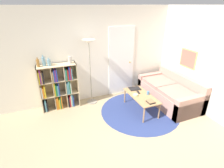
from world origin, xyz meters
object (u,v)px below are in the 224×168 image
bookshelf (59,88)px  vase_on_shelf (70,60)px  bottle_left (38,63)px  bottle_right (49,62)px  coffee_table (141,97)px  cup (148,93)px  laptop (135,89)px  floor_lamp (89,51)px  bottle_middle (44,62)px  bowl (135,95)px  couch (170,93)px

bookshelf → vase_on_shelf: 0.82m
bottle_left → bottle_right: bottle_left is taller
coffee_table → cup: 0.21m
laptop → floor_lamp: bearing=155.8°
bottle_right → vase_on_shelf: 0.51m
coffee_table → bottle_middle: bottle_middle is taller
laptop → bottle_right: size_ratio=1.63×
floor_lamp → bowl: (0.94, -0.86, -1.06)m
laptop → bowl: size_ratio=2.56×
bookshelf → bowl: size_ratio=9.35×
bottle_left → bottle_middle: 0.13m
couch → coffee_table: size_ratio=1.66×
coffee_table → cup: size_ratio=12.90×
bookshelf → vase_on_shelf: (0.37, -0.00, 0.73)m
coffee_table → vase_on_shelf: 2.08m
bookshelf → bottle_right: 0.74m
laptop → cup: (0.16, -0.42, 0.03)m
bookshelf → coffee_table: size_ratio=1.10×
couch → bowl: size_ratio=14.11×
coffee_table → laptop: size_ratio=3.32×
bottle_right → vase_on_shelf: (0.51, 0.02, 0.01)m
bottle_right → floor_lamp: bearing=-2.8°
floor_lamp → bottle_left: 1.28m
cup → floor_lamp: bearing=144.4°
bottle_right → couch: bearing=-15.8°
couch → bottle_middle: size_ratio=6.86×
floor_lamp → bookshelf: bearing=175.4°
couch → vase_on_shelf: size_ratio=10.14×
coffee_table → laptop: laptop is taller
bottle_left → vase_on_shelf: size_ratio=1.26×
cup → bottle_left: 2.86m
floor_lamp → bottle_middle: floor_lamp is taller
laptop → cup: bearing=-68.5°
couch → bottle_left: 3.65m
bookshelf → laptop: bearing=-16.1°
couch → bottle_right: bearing=164.2°
vase_on_shelf → bookshelf: bearing=180.0°
couch → bottle_middle: (-3.24, 0.92, 1.05)m
bowl → vase_on_shelf: size_ratio=0.72×
bowl → cup: bearing=-10.1°
bookshelf → couch: bookshelf is taller
laptop → cup: size_ratio=3.89×
couch → coffee_table: couch is taller
bottle_left → cup: bearing=-21.4°
bottle_right → bottle_middle: bearing=160.8°
floor_lamp → vase_on_shelf: 0.55m
coffee_table → laptop: 0.40m
cup → bottle_middle: bearing=157.3°
floor_lamp → laptop: floor_lamp is taller
floor_lamp → bowl: floor_lamp is taller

